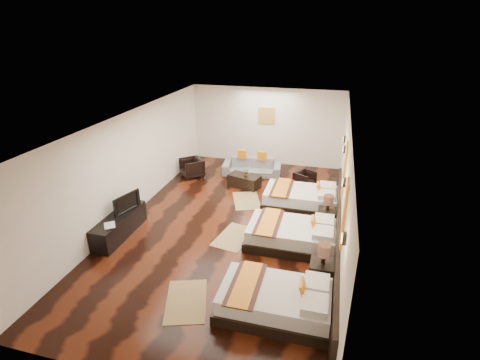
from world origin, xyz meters
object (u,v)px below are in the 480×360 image
(tv, at_px, (125,202))
(sofa, at_px, (252,167))
(armchair_left, at_px, (192,168))
(coffee_table, at_px, (244,181))
(figurine, at_px, (134,196))
(armchair_right, at_px, (305,179))
(bed_far, at_px, (301,198))
(book, at_px, (104,227))
(nightstand_b, at_px, (327,217))
(table_plant, at_px, (246,172))
(bed_near, at_px, (276,300))
(bed_mid, at_px, (292,235))
(tv_console, at_px, (120,225))
(nightstand_a, at_px, (322,271))

(tv, xyz_separation_m, sofa, (2.23, 4.38, -0.50))
(armchair_left, distance_m, coffee_table, 1.99)
(figurine, xyz_separation_m, armchair_right, (4.15, 3.31, -0.44))
(bed_far, xyz_separation_m, book, (-4.20, -3.26, 0.29))
(nightstand_b, relative_size, figurine, 2.91)
(sofa, xyz_separation_m, table_plant, (0.07, -1.06, 0.23))
(armchair_right, xyz_separation_m, coffee_table, (-1.88, -0.48, -0.06))
(armchair_right, bearing_deg, table_plant, 132.94)
(bed_near, bearing_deg, armchair_right, 90.42)
(bed_mid, bearing_deg, tv_console, -170.88)
(nightstand_b, xyz_separation_m, tv_console, (-4.95, -1.67, -0.05))
(book, height_order, armchair_right, book)
(book, height_order, armchair_left, armchair_left)
(nightstand_b, distance_m, armchair_right, 2.55)
(bed_near, bearing_deg, bed_far, 89.99)
(bed_near, distance_m, bed_mid, 2.29)
(nightstand_a, bearing_deg, bed_mid, 119.88)
(tv, bearing_deg, nightstand_b, -58.08)
(figurine, relative_size, coffee_table, 0.32)
(sofa, bearing_deg, armchair_right, -23.92)
(armchair_left, bearing_deg, armchair_right, 49.19)
(armchair_left, bearing_deg, bed_near, -7.87)
(bed_far, xyz_separation_m, tv, (-4.15, -2.41, 0.51))
(bed_mid, xyz_separation_m, table_plant, (-1.85, 2.92, 0.24))
(nightstand_b, bearing_deg, figurine, -169.83)
(coffee_table, bearing_deg, tv, -123.74)
(sofa, bearing_deg, bed_far, -52.80)
(figurine, bearing_deg, tv, -84.32)
(bed_far, height_order, table_plant, bed_far)
(bed_mid, distance_m, tv_console, 4.25)
(bed_near, xyz_separation_m, figurine, (-4.20, 2.39, 0.44))
(tv, bearing_deg, tv_console, -174.21)
(bed_mid, distance_m, armchair_right, 3.42)
(nightstand_a, distance_m, armchair_left, 6.52)
(tv, height_order, armchair_right, tv)
(book, bearing_deg, nightstand_a, -0.68)
(bed_far, height_order, coffee_table, bed_far)
(bed_far, xyz_separation_m, nightstand_a, (0.75, -3.32, 0.06))
(tv, height_order, sofa, tv)
(tv, bearing_deg, table_plant, -18.65)
(tv_console, height_order, tv, tv)
(armchair_right, distance_m, coffee_table, 1.94)
(table_plant, bearing_deg, armchair_right, 15.38)
(nightstand_b, bearing_deg, tv_console, -161.38)
(figurine, bearing_deg, armchair_right, 38.56)
(armchair_left, bearing_deg, table_plant, 36.83)
(armchair_left, bearing_deg, nightstand_b, 20.88)
(nightstand_b, bearing_deg, armchair_right, 108.08)
(nightstand_a, relative_size, figurine, 2.99)
(bed_mid, xyz_separation_m, figurine, (-4.20, 0.10, 0.43))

